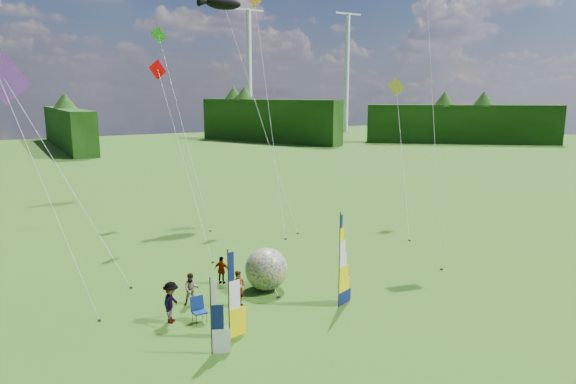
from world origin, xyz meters
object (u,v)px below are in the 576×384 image
kite_whale (258,100)px  side_banner_far (211,318)px  spectator_d (222,270)px  spectator_c (171,302)px  feather_banner_main (339,262)px  bol_inflatable (266,269)px  spectator_a (239,289)px  side_banner_left (229,297)px  camp_chair (199,310)px  spectator_b (191,289)px

kite_whale → side_banner_far: bearing=-120.7°
spectator_d → side_banner_far: bearing=112.9°
spectator_c → feather_banner_main: bearing=-71.2°
side_banner_far → kite_whale: 23.38m
bol_inflatable → kite_whale: 17.42m
feather_banner_main → spectator_a: feather_banner_main is taller
side_banner_left → camp_chair: (-0.51, 2.15, -1.31)m
bol_inflatable → spectator_b: (-4.04, 0.08, -0.32)m
feather_banner_main → kite_whale: bearing=54.1°
side_banner_left → kite_whale: size_ratio=0.20×
camp_chair → spectator_a: bearing=17.2°
side_banner_far → spectator_b: bearing=100.9°
feather_banner_main → side_banner_left: bearing=162.6°
spectator_c → side_banner_left: bearing=-113.5°
bol_inflatable → camp_chair: 4.85m
side_banner_far → camp_chair: side_banner_far is taller
feather_banner_main → bol_inflatable: bearing=96.6°
spectator_d → kite_whale: (8.29, 11.80, 8.81)m
spectator_b → spectator_d: spectator_b is taller
bol_inflatable → side_banner_far: bearing=-135.6°
spectator_c → kite_whale: kite_whale is taller
bol_inflatable → camp_chair: bearing=-156.2°
spectator_d → camp_chair: spectator_d is taller
spectator_b → spectator_c: size_ratio=0.84×
feather_banner_main → spectator_d: 6.89m
side_banner_left → spectator_c: size_ratio=2.00×
spectator_d → spectator_c: bearing=89.2°
feather_banner_main → spectator_d: (-3.63, 5.66, -1.51)m
spectator_c → kite_whale: 21.13m
side_banner_far → spectator_c: side_banner_far is taller
spectator_d → spectator_b: bearing=86.9°
feather_banner_main → spectator_c: (-7.43, 2.43, -1.32)m
side_banner_left → spectator_a: (1.79, 2.85, -1.00)m
side_banner_far → spectator_a: 4.72m
feather_banner_main → spectator_d: bearing=101.7°
feather_banner_main → spectator_c: size_ratio=2.41×
side_banner_far → spectator_c: 3.69m
feather_banner_main → camp_chair: size_ratio=3.93×
spectator_a → kite_whale: size_ratio=0.09×
side_banner_left → camp_chair: side_banner_left is taller
feather_banner_main → spectator_d: size_ratio=2.99×
spectator_b → kite_whale: bearing=64.5°
spectator_c → camp_chair: spectator_c is taller
spectator_b → spectator_d: size_ratio=1.05×
spectator_c → camp_chair: (1.07, -0.64, -0.36)m
spectator_a → camp_chair: 2.42m
spectator_d → camp_chair: (-2.73, -3.88, -0.18)m
spectator_b → kite_whale: kite_whale is taller
feather_banner_main → side_banner_far: bearing=168.7°
side_banner_left → camp_chair: 2.56m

